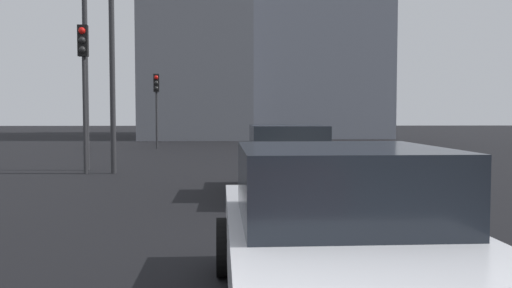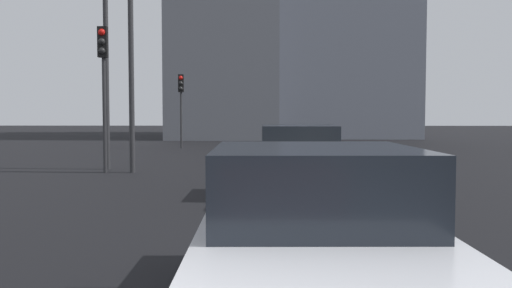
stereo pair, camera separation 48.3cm
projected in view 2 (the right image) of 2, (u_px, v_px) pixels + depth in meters
The scene contains 8 objects.
car_beige_left_lead at pixel (297, 161), 11.89m from camera, with size 4.37×2.05×1.52m.
car_white_left_second at pixel (313, 237), 4.64m from camera, with size 4.13×2.16×1.50m.
traffic_light_near_left at pixel (103, 68), 16.15m from camera, with size 0.32×0.28×4.33m.
traffic_light_near_right at pixel (181, 95), 27.77m from camera, with size 0.32×0.30×3.77m.
street_lamp_kerbside at pixel (105, 5), 17.16m from camera, with size 0.56×0.36×9.00m.
street_lamp_far at pixel (131, 12), 16.20m from camera, with size 0.56×0.36×8.22m.
building_facade_left at pixel (329, 29), 44.23m from camera, with size 14.28×11.62×17.29m, color gray.
building_facade_center at pixel (229, 29), 42.93m from camera, with size 15.53×7.61×16.77m, color slate.
Camera 2 is at (-1.15, -1.17, 1.77)m, focal length 38.41 mm.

